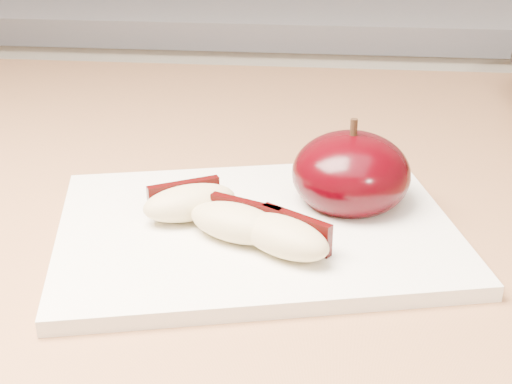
# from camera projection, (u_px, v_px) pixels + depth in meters

# --- Properties ---
(back_cabinet) EXTENTS (2.40, 0.62, 0.94)m
(back_cabinet) POSITION_uv_depth(u_px,v_px,m) (252.00, 219.00, 1.48)
(back_cabinet) COLOR silver
(back_cabinet) RESTS_ON ground
(cutting_board) EXTENTS (0.33, 0.27, 0.01)m
(cutting_board) POSITION_uv_depth(u_px,v_px,m) (256.00, 230.00, 0.52)
(cutting_board) COLOR white
(cutting_board) RESTS_ON island_counter
(apple_half) EXTENTS (0.12, 0.12, 0.08)m
(apple_half) POSITION_uv_depth(u_px,v_px,m) (351.00, 174.00, 0.54)
(apple_half) COLOR black
(apple_half) RESTS_ON cutting_board
(apple_wedge_a) EXTENTS (0.08, 0.06, 0.03)m
(apple_wedge_a) POSITION_uv_depth(u_px,v_px,m) (189.00, 202.00, 0.52)
(apple_wedge_a) COLOR tan
(apple_wedge_a) RESTS_ON cutting_board
(apple_wedge_b) EXTENTS (0.08, 0.06, 0.03)m
(apple_wedge_b) POSITION_uv_depth(u_px,v_px,m) (237.00, 222.00, 0.49)
(apple_wedge_b) COLOR tan
(apple_wedge_b) RESTS_ON cutting_board
(apple_wedge_c) EXTENTS (0.08, 0.07, 0.03)m
(apple_wedge_c) POSITION_uv_depth(u_px,v_px,m) (285.00, 236.00, 0.48)
(apple_wedge_c) COLOR tan
(apple_wedge_c) RESTS_ON cutting_board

